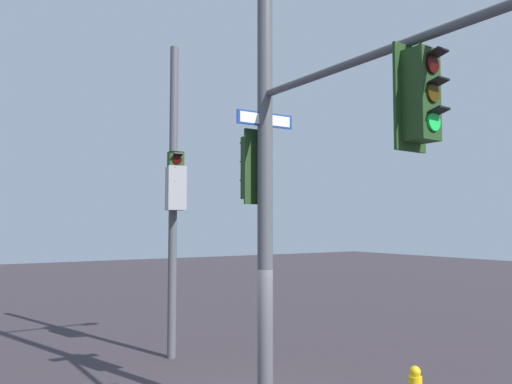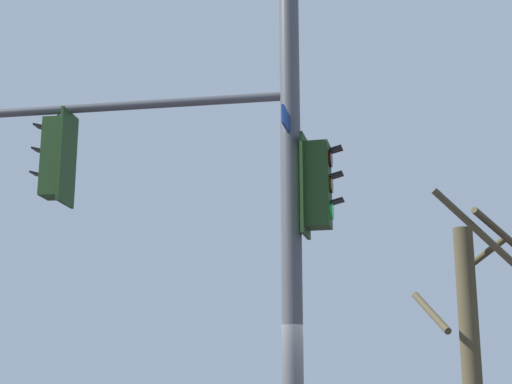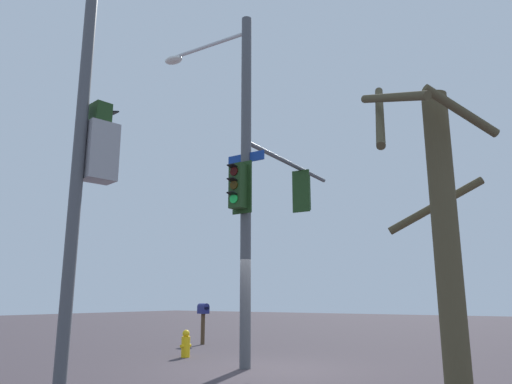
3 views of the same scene
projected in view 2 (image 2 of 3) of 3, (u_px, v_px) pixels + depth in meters
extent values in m
cylinder|color=#4C4F54|center=(291.00, 168.00, 9.74)|extent=(0.26, 0.26, 8.97)
cylinder|color=#4C4F54|center=(115.00, 106.00, 10.37)|extent=(4.83, 0.27, 0.12)
cube|color=#1E3D19|center=(56.00, 158.00, 10.34)|extent=(0.32, 0.38, 1.10)
cube|color=#1E3D19|center=(68.00, 158.00, 10.31)|extent=(0.08, 0.56, 1.30)
cylinder|color=#2F0403|center=(46.00, 135.00, 10.44)|extent=(0.04, 0.22, 0.22)
cube|color=black|center=(41.00, 127.00, 10.48)|extent=(0.17, 0.22, 0.06)
cylinder|color=#352504|center=(44.00, 159.00, 10.36)|extent=(0.04, 0.22, 0.22)
cube|color=black|center=(39.00, 151.00, 10.40)|extent=(0.17, 0.22, 0.06)
cylinder|color=#19D147|center=(42.00, 183.00, 10.28)|extent=(0.04, 0.22, 0.22)
cube|color=black|center=(38.00, 174.00, 10.32)|extent=(0.17, 0.22, 0.06)
cylinder|color=#4C4F54|center=(58.00, 115.00, 10.48)|extent=(0.04, 0.04, 0.15)
cube|color=#1E3D19|center=(318.00, 185.00, 9.62)|extent=(0.31, 0.37, 1.10)
cube|color=#1E3D19|center=(305.00, 186.00, 9.66)|extent=(0.06, 0.56, 1.30)
cylinder|color=#2F0403|center=(331.00, 159.00, 9.67)|extent=(0.04, 0.22, 0.22)
cube|color=black|center=(336.00, 149.00, 9.68)|extent=(0.17, 0.21, 0.06)
cylinder|color=#352504|center=(331.00, 185.00, 9.59)|extent=(0.04, 0.22, 0.22)
cube|color=black|center=(337.00, 175.00, 9.60)|extent=(0.17, 0.21, 0.06)
cylinder|color=#19D147|center=(332.00, 211.00, 9.51)|extent=(0.04, 0.22, 0.22)
cube|color=black|center=(337.00, 201.00, 9.52)|extent=(0.17, 0.21, 0.06)
cube|color=navy|center=(290.00, 127.00, 9.87)|extent=(0.05, 1.10, 0.24)
cube|color=white|center=(289.00, 127.00, 9.87)|extent=(0.02, 1.00, 0.18)
cylinder|color=#4C442D|center=(471.00, 353.00, 13.66)|extent=(0.36, 0.36, 4.58)
cylinder|color=#4C442D|center=(431.00, 312.00, 13.71)|extent=(0.66, 1.44, 0.88)
cylinder|color=#4C442D|center=(498.00, 231.00, 13.62)|extent=(1.01, 1.28, 0.67)
cylinder|color=#4C442D|center=(480.00, 233.00, 13.36)|extent=(1.65, 0.63, 1.59)
cylinder|color=#4C442D|center=(482.00, 256.00, 14.41)|extent=(0.95, 0.85, 0.66)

